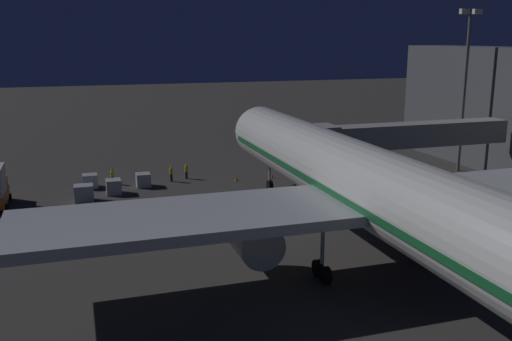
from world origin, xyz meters
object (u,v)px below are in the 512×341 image
object	(u,v)px
baggage_container_far_row	(114,187)
ground_crew_near_nose_gear	(112,176)
traffic_cone_nose_port	(272,176)
baggage_container_mid_row	(143,180)
baggage_container_spare	(90,181)
ground_crew_under_port_wing	(171,173)
airliner_at_gate	(379,192)
jet_bridge	(394,136)
traffic_cone_nose_starboard	(236,178)
baggage_container_near_belt	(84,193)
apron_floodlight_mast	(465,80)
ground_crew_by_belt_loader	(186,170)

from	to	relation	value
baggage_container_far_row	ground_crew_near_nose_gear	distance (m)	4.26
ground_crew_near_nose_gear	traffic_cone_nose_port	bearing A→B (deg)	171.23
traffic_cone_nose_port	baggage_container_mid_row	bearing A→B (deg)	-2.46
baggage_container_spare	traffic_cone_nose_port	bearing A→B (deg)	174.55
ground_crew_under_port_wing	traffic_cone_nose_port	distance (m)	11.80
traffic_cone_nose_port	baggage_container_far_row	bearing A→B (deg)	4.53
airliner_at_gate	jet_bridge	bearing A→B (deg)	-123.59
jet_bridge	traffic_cone_nose_starboard	size ratio (longest dim) A/B	43.47
baggage_container_near_belt	traffic_cone_nose_port	size ratio (longest dim) A/B	3.41
airliner_at_gate	baggage_container_far_row	xyz separation A→B (m)	(16.12, -26.83, -5.05)
ground_crew_under_port_wing	baggage_container_near_belt	bearing A→B (deg)	28.82
baggage_container_spare	traffic_cone_nose_starboard	distance (m)	16.36
baggage_container_mid_row	traffic_cone_nose_starboard	distance (m)	10.60
ground_crew_near_nose_gear	traffic_cone_nose_port	xyz separation A→B (m)	(-18.15, 2.80, -0.70)
ground_crew_near_nose_gear	ground_crew_under_port_wing	world-z (taller)	ground_crew_under_port_wing
airliner_at_gate	apron_floodlight_mast	world-z (taller)	airliner_at_gate
airliner_at_gate	baggage_container_spare	bearing A→B (deg)	-58.64
ground_crew_by_belt_loader	traffic_cone_nose_starboard	bearing A→B (deg)	152.48
jet_bridge	traffic_cone_nose_port	size ratio (longest dim) A/B	43.47
ground_crew_near_nose_gear	baggage_container_far_row	bearing A→B (deg)	87.68
traffic_cone_nose_port	ground_crew_near_nose_gear	bearing A→B (deg)	-8.77
baggage_container_near_belt	ground_crew_under_port_wing	size ratio (longest dim) A/B	1.01
traffic_cone_nose_starboard	baggage_container_mid_row	bearing A→B (deg)	-3.48
jet_bridge	ground_crew_by_belt_loader	world-z (taller)	jet_bridge
jet_bridge	ground_crew_near_nose_gear	bearing A→B (deg)	-22.59
apron_floodlight_mast	ground_crew_by_belt_loader	distance (m)	35.11
baggage_container_far_row	ground_crew_by_belt_loader	size ratio (longest dim) A/B	0.97
airliner_at_gate	traffic_cone_nose_port	size ratio (longest dim) A/B	107.09
jet_bridge	traffic_cone_nose_starboard	xyz separation A→B (m)	(14.92, -9.13, -5.67)
ground_crew_under_port_wing	airliner_at_gate	bearing A→B (deg)	107.32
airliner_at_gate	baggage_container_mid_row	bearing A→B (deg)	-66.18
baggage_container_near_belt	airliner_at_gate	bearing A→B (deg)	127.75
baggage_container_mid_row	baggage_container_spare	bearing A→B (deg)	-13.18
baggage_container_far_row	ground_crew_near_nose_gear	bearing A→B (deg)	-92.32
jet_bridge	apron_floodlight_mast	world-z (taller)	apron_floodlight_mast
apron_floodlight_mast	ground_crew_near_nose_gear	bearing A→B (deg)	-8.73
apron_floodlight_mast	ground_crew_by_belt_loader	size ratio (longest dim) A/B	10.81
airliner_at_gate	traffic_cone_nose_starboard	size ratio (longest dim) A/B	107.09
jet_bridge	ground_crew_under_port_wing	xyz separation A→B (m)	(22.14, -11.05, -4.92)
apron_floodlight_mast	traffic_cone_nose_port	world-z (taller)	apron_floodlight_mast
apron_floodlight_mast	baggage_container_far_row	xyz separation A→B (m)	(41.62, -2.11, -10.42)
baggage_container_near_belt	baggage_container_far_row	size ratio (longest dim) A/B	1.08
baggage_container_far_row	baggage_container_spare	xyz separation A→B (m)	(2.31, -3.42, -0.02)
ground_crew_by_belt_loader	ground_crew_under_port_wing	world-z (taller)	ground_crew_under_port_wing
baggage_container_spare	ground_crew_under_port_wing	world-z (taller)	ground_crew_under_port_wing
apron_floodlight_mast	baggage_container_mid_row	xyz separation A→B (m)	(38.27, -4.21, -10.45)
baggage_container_near_belt	ground_crew_near_nose_gear	xyz separation A→B (m)	(-3.26, -6.27, 0.13)
ground_crew_under_port_wing	jet_bridge	bearing A→B (deg)	153.48
jet_bridge	apron_floodlight_mast	bearing A→B (deg)	-156.48
baggage_container_near_belt	traffic_cone_nose_starboard	bearing A→B (deg)	-168.47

